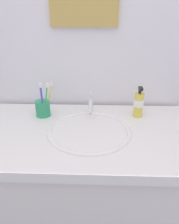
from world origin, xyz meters
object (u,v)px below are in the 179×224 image
at_px(faucet, 91,105).
at_px(toothbrush_cup, 43,108).
at_px(toothbrush_blue, 42,98).
at_px(toothbrush_purple, 41,98).
at_px(toothbrush_yellow, 50,96).
at_px(toothbrush_green, 46,98).
at_px(soap_dispenser, 139,104).

xyz_separation_m(faucet, toothbrush_cup, (-0.27, -0.03, -0.01)).
xyz_separation_m(toothbrush_blue, toothbrush_purple, (-0.00, 0.00, 0.00)).
height_order(faucet, toothbrush_cup, faucet).
bearing_deg(toothbrush_yellow, toothbrush_cup, -144.52).
bearing_deg(faucet, toothbrush_green, -166.02).
xyz_separation_m(toothbrush_yellow, soap_dispenser, (0.49, -0.02, -0.03)).
height_order(toothbrush_blue, soap_dispenser, toothbrush_blue).
distance_m(toothbrush_green, soap_dispenser, 0.50).
bearing_deg(toothbrush_purple, toothbrush_yellow, 55.98).
height_order(toothbrush_cup, toothbrush_purple, toothbrush_purple).
xyz_separation_m(toothbrush_yellow, toothbrush_green, (-0.01, -0.05, 0.01)).
height_order(toothbrush_cup, toothbrush_blue, toothbrush_blue).
relative_size(toothbrush_cup, toothbrush_green, 0.44).
bearing_deg(faucet, toothbrush_cup, -172.75).
distance_m(faucet, toothbrush_purple, 0.27).
bearing_deg(toothbrush_green, toothbrush_cup, 140.62).
relative_size(toothbrush_yellow, toothbrush_green, 0.92).
bearing_deg(toothbrush_cup, toothbrush_green, -39.38).
bearing_deg(toothbrush_green, toothbrush_yellow, 82.06).
bearing_deg(toothbrush_green, toothbrush_blue, 176.78).
relative_size(faucet, toothbrush_purple, 0.73).
bearing_deg(soap_dispenser, toothbrush_purple, -176.43).
bearing_deg(toothbrush_purple, toothbrush_cup, 101.03).
bearing_deg(faucet, toothbrush_yellow, -178.21).
bearing_deg(soap_dispenser, toothbrush_cup, -178.87).
relative_size(toothbrush_yellow, toothbrush_blue, 0.94).
relative_size(faucet, soap_dispenser, 0.81).
height_order(faucet, toothbrush_blue, toothbrush_blue).
height_order(faucet, soap_dispenser, soap_dispenser).
height_order(toothbrush_cup, toothbrush_yellow, toothbrush_yellow).
bearing_deg(toothbrush_purple, toothbrush_blue, -17.24).
relative_size(toothbrush_blue, toothbrush_green, 0.99).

